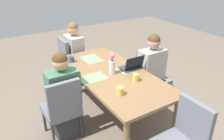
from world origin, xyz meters
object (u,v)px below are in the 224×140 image
(person_head_left_left_near, at_px, (75,58))
(coffee_mug_near_right, at_px, (120,91))
(person_near_left_mid, at_px, (64,100))
(flower_vase, at_px, (112,64))
(chair_near_left_mid, at_px, (62,106))
(person_far_left_far, at_px, (151,75))
(coffee_mug_near_left, at_px, (136,77))
(coffee_mug_centre_left, at_px, (72,59))
(laptop_far_left_far, at_px, (132,66))
(chair_head_right_right_near, at_px, (184,138))
(chair_head_left_left_near, at_px, (70,59))
(dining_table, at_px, (112,78))
(chair_far_left_far, at_px, (151,74))

(person_head_left_left_near, height_order, coffee_mug_near_right, person_head_left_left_near)
(person_near_left_mid, height_order, flower_vase, person_near_left_mid)
(person_head_left_left_near, relative_size, chair_near_left_mid, 1.33)
(person_far_left_far, xyz_separation_m, coffee_mug_near_left, (0.33, -0.57, 0.26))
(person_head_left_left_near, xyz_separation_m, chair_near_left_mid, (1.32, -0.75, -0.03))
(chair_near_left_mid, xyz_separation_m, coffee_mug_near_left, (0.29, 0.93, 0.29))
(coffee_mug_near_left, distance_m, coffee_mug_centre_left, 1.12)
(chair_near_left_mid, relative_size, laptop_far_left_far, 2.81)
(chair_near_left_mid, bearing_deg, coffee_mug_near_left, 72.46)
(chair_head_right_right_near, relative_size, laptop_far_left_far, 2.81)
(chair_head_left_left_near, xyz_separation_m, chair_near_left_mid, (1.38, -0.68, 0.00))
(dining_table, relative_size, coffee_mug_near_left, 19.57)
(dining_table, distance_m, person_far_left_far, 0.73)
(chair_head_left_left_near, distance_m, chair_head_right_right_near, 2.60)
(chair_near_left_mid, xyz_separation_m, person_far_left_far, (-0.04, 1.50, 0.03))
(flower_vase, height_order, coffee_mug_centre_left, flower_vase)
(chair_head_left_left_near, height_order, person_head_left_left_near, person_head_left_left_near)
(flower_vase, bearing_deg, person_head_left_left_near, -179.13)
(coffee_mug_centre_left, bearing_deg, person_far_left_far, 56.35)
(person_far_left_far, bearing_deg, coffee_mug_near_right, -61.71)
(laptop_far_left_far, bearing_deg, flower_vase, -94.82)
(person_head_left_left_near, distance_m, coffee_mug_near_right, 1.82)
(chair_head_left_left_near, height_order, chair_head_right_right_near, same)
(chair_head_right_right_near, xyz_separation_m, coffee_mug_near_right, (-0.75, -0.31, 0.29))
(coffee_mug_near_left, bearing_deg, coffee_mug_near_right, -64.46)
(chair_head_left_left_near, bearing_deg, person_far_left_far, 31.24)
(chair_far_left_far, bearing_deg, laptop_far_left_far, -79.14)
(flower_vase, bearing_deg, coffee_mug_near_left, 23.91)
(flower_vase, bearing_deg, coffee_mug_near_right, -22.12)
(person_near_left_mid, bearing_deg, laptop_far_left_far, 87.16)
(person_head_left_left_near, distance_m, coffee_mug_near_left, 1.64)
(chair_near_left_mid, xyz_separation_m, person_near_left_mid, (-0.07, 0.06, 0.03))
(chair_near_left_mid, xyz_separation_m, chair_far_left_far, (-0.11, 1.56, 0.00))
(person_head_left_left_near, height_order, laptop_far_left_far, person_head_left_left_near)
(person_near_left_mid, distance_m, coffee_mug_centre_left, 0.81)
(person_head_left_left_near, bearing_deg, flower_vase, 0.87)
(person_far_left_far, bearing_deg, chair_head_left_left_near, -148.76)
(chair_head_left_left_near, relative_size, chair_near_left_mid, 1.00)
(chair_head_left_left_near, relative_size, flower_vase, 2.94)
(chair_head_left_left_near, height_order, coffee_mug_near_right, chair_head_left_left_near)
(chair_near_left_mid, relative_size, coffee_mug_near_left, 9.01)
(person_far_left_far, distance_m, coffee_mug_centre_left, 1.28)
(person_far_left_far, height_order, coffee_mug_centre_left, person_far_left_far)
(flower_vase, height_order, laptop_far_left_far, flower_vase)
(coffee_mug_centre_left, bearing_deg, chair_near_left_mid, -32.03)
(person_head_left_left_near, height_order, coffee_mug_centre_left, person_head_left_left_near)
(chair_far_left_far, height_order, chair_head_right_right_near, same)
(person_head_left_left_near, distance_m, chair_far_left_far, 1.45)
(person_head_left_left_near, relative_size, coffee_mug_near_right, 12.26)
(person_far_left_far, xyz_separation_m, chair_head_right_right_near, (1.25, -0.62, -0.03))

